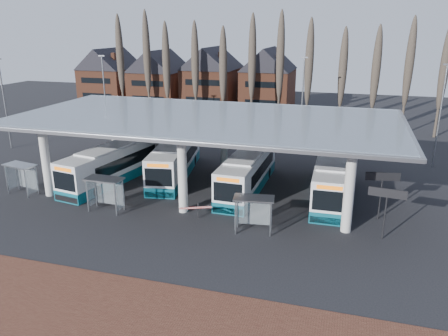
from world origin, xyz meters
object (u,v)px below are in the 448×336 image
(shelter_0, at_px, (22,172))
(shelter_1, at_px, (106,187))
(bus_2, at_px, (248,172))
(bus_1, at_px, (175,159))
(shelter_2, at_px, (254,206))
(bus_0, at_px, (114,164))
(bus_3, at_px, (331,177))

(shelter_0, xyz_separation_m, shelter_1, (8.64, -1.21, 0.04))
(bus_2, xyz_separation_m, shelter_0, (-17.91, -6.42, 0.32))
(bus_1, xyz_separation_m, shelter_2, (9.75, -9.59, 0.27))
(shelter_2, bearing_deg, bus_1, 127.40)
(shelter_0, xyz_separation_m, shelter_2, (20.24, -1.58, -0.03))
(shelter_1, xyz_separation_m, shelter_2, (11.60, -0.37, -0.07))
(bus_0, bearing_deg, shelter_0, -129.53)
(bus_2, relative_size, shelter_2, 4.10)
(bus_1, bearing_deg, bus_0, -157.69)
(bus_3, bearing_deg, bus_1, 174.09)
(bus_2, xyz_separation_m, shelter_1, (-9.27, -7.63, 0.36))
(bus_3, relative_size, shelter_1, 4.20)
(bus_3, distance_m, shelter_2, 9.63)
(bus_1, relative_size, bus_3, 1.02)
(bus_1, distance_m, shelter_2, 13.68)
(bus_0, distance_m, shelter_2, 15.95)
(shelter_0, distance_m, shelter_2, 20.30)
(shelter_0, bearing_deg, bus_0, 52.07)
(bus_2, height_order, bus_3, bus_3)
(bus_3, height_order, shelter_1, bus_3)
(bus_3, relative_size, shelter_0, 4.05)
(bus_0, height_order, shelter_0, bus_0)
(shelter_2, bearing_deg, bus_3, 52.76)
(bus_0, distance_m, bus_2, 12.26)
(bus_1, bearing_deg, bus_2, -21.85)
(bus_2, relative_size, shelter_1, 4.14)
(bus_0, relative_size, bus_3, 1.01)
(bus_2, bearing_deg, shelter_1, -139.66)
(bus_1, relative_size, shelter_1, 4.29)
(bus_3, distance_m, shelter_0, 25.85)
(bus_0, height_order, shelter_2, bus_0)
(bus_1, height_order, bus_2, bus_1)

